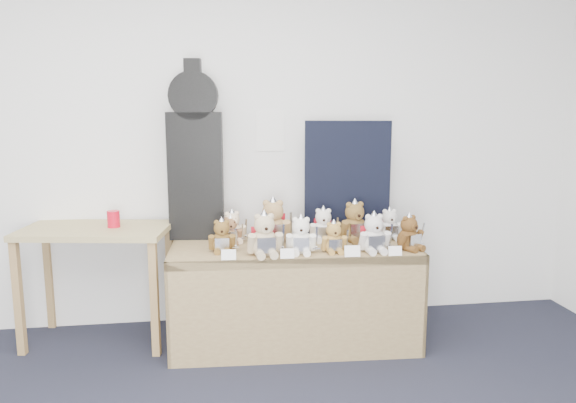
{
  "coord_description": "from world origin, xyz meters",
  "views": [
    {
      "loc": [
        0.12,
        -1.68,
        1.65
      ],
      "look_at": [
        0.64,
        1.88,
        1.02
      ],
      "focal_mm": 35.0,
      "sensor_mm": 36.0,
      "label": 1
    }
  ],
  "objects": [
    {
      "name": "guitar_case",
      "position": [
        0.05,
        2.28,
        1.31
      ],
      "size": [
        0.39,
        0.15,
        1.25
      ],
      "rotation": [
        0.0,
        0.0,
        -0.11
      ],
      "color": "black",
      "rests_on": "display_table"
    },
    {
      "name": "teddy_back_end",
      "position": [
        1.4,
        2.07,
        0.79
      ],
      "size": [
        0.2,
        0.16,
        0.25
      ],
      "rotation": [
        0.0,
        0.0,
        -0.0
      ],
      "color": "silver",
      "rests_on": "display_table"
    },
    {
      "name": "teddy_front_right",
      "position": [
        0.93,
        1.77,
        0.79
      ],
      "size": [
        0.19,
        0.15,
        0.23
      ],
      "rotation": [
        0.0,
        0.0,
        -0.0
      ],
      "color": "#A77E3F",
      "rests_on": "display_table"
    },
    {
      "name": "side_table",
      "position": [
        -0.64,
        2.2,
        0.69
      ],
      "size": [
        1.05,
        0.7,
        0.81
      ],
      "rotation": [
        0.0,
        0.0,
        -0.16
      ],
      "color": "tan",
      "rests_on": "floor"
    },
    {
      "name": "display_table",
      "position": [
        0.7,
        1.91,
        0.54
      ],
      "size": [
        1.7,
        0.78,
        0.69
      ],
      "rotation": [
        0.0,
        0.0,
        -0.05
      ],
      "color": "olive",
      "rests_on": "floor"
    },
    {
      "name": "room_shell",
      "position": [
        0.6,
        2.49,
        1.44
      ],
      "size": [
        6.0,
        6.0,
        6.0
      ],
      "color": "white",
      "rests_on": "floor"
    },
    {
      "name": "entry_card_a",
      "position": [
        0.24,
        1.68,
        0.73
      ],
      "size": [
        0.09,
        0.02,
        0.06
      ],
      "primitive_type": "cube",
      "rotation": [
        -0.24,
        0.0,
        -0.05
      ],
      "color": "white",
      "rests_on": "display_table"
    },
    {
      "name": "teddy_back_centre_right",
      "position": [
        0.92,
        2.08,
        0.8
      ],
      "size": [
        0.22,
        0.19,
        0.26
      ],
      "rotation": [
        0.0,
        0.0,
        -0.14
      ],
      "color": "white",
      "rests_on": "display_table"
    },
    {
      "name": "teddy_back_centre_left",
      "position": [
        0.57,
        2.08,
        0.83
      ],
      "size": [
        0.28,
        0.25,
        0.34
      ],
      "rotation": [
        0.0,
        0.0,
        -0.19
      ],
      "color": "tan",
      "rests_on": "display_table"
    },
    {
      "name": "teddy_front_centre",
      "position": [
        0.71,
        1.78,
        0.8
      ],
      "size": [
        0.22,
        0.19,
        0.27
      ],
      "rotation": [
        0.0,
        0.0,
        -0.14
      ],
      "color": "white",
      "rests_on": "display_table"
    },
    {
      "name": "red_cup",
      "position": [
        -0.51,
        2.19,
        0.87
      ],
      "size": [
        0.08,
        0.08,
        0.11
      ],
      "primitive_type": "cylinder",
      "color": "red",
      "rests_on": "side_table"
    },
    {
      "name": "navy_board",
      "position": [
        1.14,
        2.27,
        1.11
      ],
      "size": [
        0.62,
        0.13,
        0.83
      ],
      "primitive_type": "cube",
      "rotation": [
        0.0,
        0.0,
        -0.17
      ],
      "color": "black",
      "rests_on": "display_table"
    },
    {
      "name": "entry_card_c",
      "position": [
        1.02,
        1.63,
        0.73
      ],
      "size": [
        0.1,
        0.03,
        0.07
      ],
      "primitive_type": "cube",
      "rotation": [
        -0.24,
        0.0,
        -0.05
      ],
      "color": "white",
      "rests_on": "display_table"
    },
    {
      "name": "entry_card_d",
      "position": [
        1.29,
        1.62,
        0.73
      ],
      "size": [
        0.09,
        0.02,
        0.06
      ],
      "primitive_type": "cube",
      "rotation": [
        -0.24,
        0.0,
        -0.05
      ],
      "color": "white",
      "rests_on": "display_table"
    },
    {
      "name": "teddy_back_right",
      "position": [
        1.14,
        2.05,
        0.82
      ],
      "size": [
        0.26,
        0.23,
        0.32
      ],
      "rotation": [
        0.0,
        0.0,
        0.15
      ],
      "color": "brown",
      "rests_on": "display_table"
    },
    {
      "name": "teddy_front_far_right",
      "position": [
        1.19,
        1.74,
        0.81
      ],
      "size": [
        0.23,
        0.19,
        0.29
      ],
      "rotation": [
        0.0,
        0.0,
        0.03
      ],
      "color": "silver",
      "rests_on": "display_table"
    },
    {
      "name": "teddy_back_left",
      "position": [
        0.29,
        2.14,
        0.79
      ],
      "size": [
        0.21,
        0.18,
        0.25
      ],
      "rotation": [
        0.0,
        0.0,
        0.18
      ],
      "color": "beige",
      "rests_on": "display_table"
    },
    {
      "name": "teddy_front_end",
      "position": [
        1.43,
        1.76,
        0.8
      ],
      "size": [
        0.22,
        0.21,
        0.26
      ],
      "rotation": [
        0.0,
        0.0,
        0.47
      ],
      "color": "brown",
      "rests_on": "display_table"
    },
    {
      "name": "teddy_back_far_left",
      "position": [
        0.28,
        2.1,
        0.78
      ],
      "size": [
        0.17,
        0.14,
        0.21
      ],
      "rotation": [
        0.0,
        0.0,
        0.02
      ],
      "color": "#8C6241",
      "rests_on": "display_table"
    },
    {
      "name": "entry_card_b",
      "position": [
        0.61,
        1.66,
        0.73
      ],
      "size": [
        0.09,
        0.02,
        0.06
      ],
      "primitive_type": "cube",
      "rotation": [
        -0.24,
        0.0,
        -0.05
      ],
      "color": "white",
      "rests_on": "display_table"
    },
    {
      "name": "teddy_front_far_left",
      "position": [
        0.21,
        1.89,
        0.79
      ],
      "size": [
        0.2,
        0.16,
        0.24
      ],
      "rotation": [
        0.0,
        0.0,
        -0.02
      ],
      "color": "brown",
      "rests_on": "display_table"
    },
    {
      "name": "teddy_front_left",
      "position": [
        0.48,
        1.76,
        0.82
      ],
      "size": [
        0.26,
        0.22,
        0.31
      ],
      "rotation": [
        0.0,
        0.0,
        0.07
      ],
      "color": "#C8B28D",
      "rests_on": "display_table"
    }
  ]
}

